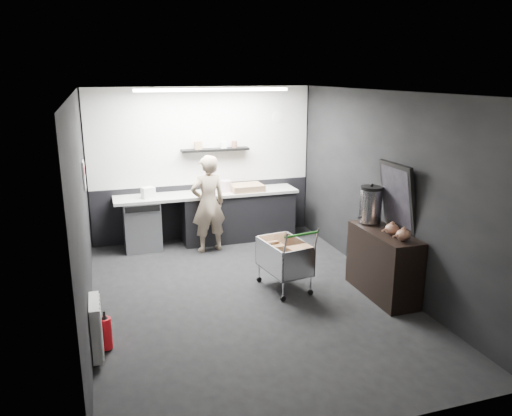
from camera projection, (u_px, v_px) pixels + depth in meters
name	position (u px, v px, depth m)	size (l,w,h in m)	color
floor	(248.00, 298.00, 6.71)	(5.50, 5.50, 0.00)	black
ceiling	(247.00, 92.00, 6.00)	(5.50, 5.50, 0.00)	white
wall_back	(203.00, 164.00, 8.88)	(5.50, 5.50, 0.00)	black
wall_front	(351.00, 285.00, 3.83)	(5.50, 5.50, 0.00)	black
wall_left	(83.00, 214.00, 5.77)	(5.50, 5.50, 0.00)	black
wall_right	(385.00, 190.00, 6.95)	(5.50, 5.50, 0.00)	black
kitchen_wall_panel	(202.00, 136.00, 8.73)	(3.95, 0.02, 1.70)	silver
dado_panel	(204.00, 210.00, 9.09)	(3.95, 0.02, 1.00)	black
floating_shelf	(215.00, 150.00, 8.75)	(1.20, 0.22, 0.04)	black
wall_clock	(278.00, 117.00, 9.06)	(0.20, 0.20, 0.03)	white
poster	(84.00, 175.00, 6.92)	(0.02, 0.30, 0.40)	silver
poster_red_band	(84.00, 170.00, 6.90)	(0.01, 0.22, 0.10)	red
radiator	(96.00, 327.00, 5.22)	(0.10, 0.50, 0.60)	white
ceiling_strip	(213.00, 90.00, 7.71)	(2.40, 0.20, 0.04)	white
prep_counter	(216.00, 216.00, 8.86)	(3.20, 0.61, 0.90)	black
person	(208.00, 204.00, 8.28)	(0.60, 0.39, 1.64)	beige
shopping_cart	(284.00, 258.00, 6.89)	(0.63, 0.93, 0.94)	silver
sideboard	(383.00, 254.00, 6.69)	(0.51, 1.20, 1.80)	black
fire_extinguisher	(106.00, 332.00, 5.39)	(0.13, 0.13, 0.44)	red
cardboard_box	(246.00, 188.00, 8.84)	(0.57, 0.43, 0.11)	#9C7853
pink_tub	(226.00, 186.00, 8.77)	(0.20, 0.20, 0.20)	beige
white_container	(148.00, 193.00, 8.33)	(0.20, 0.16, 0.18)	white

